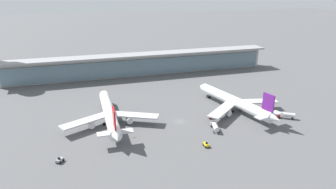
# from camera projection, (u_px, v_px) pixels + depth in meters

# --- Properties ---
(ground_plane) EXTENTS (1200.00, 1200.00, 0.00)m
(ground_plane) POSITION_uv_depth(u_px,v_px,m) (179.00, 121.00, 137.15)
(ground_plane) COLOR #515154
(airliner_left_stand) EXTENTS (43.51, 56.41, 15.06)m
(airliner_left_stand) POSITION_uv_depth(u_px,v_px,m) (109.00, 113.00, 133.84)
(airliner_left_stand) COLOR white
(airliner_left_stand) RESTS_ON ground
(airliner_centre_stand) EXTENTS (42.25, 55.88, 15.06)m
(airliner_centre_stand) POSITION_uv_depth(u_px,v_px,m) (235.00, 102.00, 147.38)
(airliner_centre_stand) COLOR white
(airliner_centre_stand) RESTS_ON ground
(service_truck_near_nose_yellow) EXTENTS (1.78, 2.90, 2.05)m
(service_truck_near_nose_yellow) POSITION_uv_depth(u_px,v_px,m) (206.00, 144.00, 115.35)
(service_truck_near_nose_yellow) COLOR yellow
(service_truck_near_nose_yellow) RESTS_ON ground
(service_truck_under_wing_grey) EXTENTS (3.05, 3.32, 2.05)m
(service_truck_under_wing_grey) POSITION_uv_depth(u_px,v_px,m) (60.00, 160.00, 105.06)
(service_truck_under_wing_grey) COLOR gray
(service_truck_under_wing_grey) RESTS_ON ground
(service_truck_mid_apron_grey) EXTENTS (4.16, 8.88, 2.95)m
(service_truck_mid_apron_grey) POSITION_uv_depth(u_px,v_px,m) (215.00, 126.00, 128.40)
(service_truck_mid_apron_grey) COLOR gray
(service_truck_mid_apron_grey) RESTS_ON ground
(service_truck_by_tail_red) EXTENTS (8.39, 6.68, 2.95)m
(service_truck_by_tail_red) POSITION_uv_depth(u_px,v_px,m) (286.00, 115.00, 139.63)
(service_truck_by_tail_red) COLOR #B21E1E
(service_truck_by_tail_red) RESTS_ON ground
(service_truck_on_taxiway_red) EXTENTS (6.90, 2.33, 2.70)m
(service_truck_on_taxiway_red) POSITION_uv_depth(u_px,v_px,m) (214.00, 117.00, 140.07)
(service_truck_on_taxiway_red) COLOR #B21E1E
(service_truck_on_taxiway_red) RESTS_ON ground
(terminal_building) EXTENTS (183.60, 12.80, 15.20)m
(terminal_building) POSITION_uv_depth(u_px,v_px,m) (142.00, 64.00, 206.76)
(terminal_building) COLOR #B2ADA3
(terminal_building) RESTS_ON ground
(safety_cone_alpha) EXTENTS (0.62, 0.62, 0.70)m
(safety_cone_alpha) POSITION_uv_depth(u_px,v_px,m) (134.00, 137.00, 122.33)
(safety_cone_alpha) COLOR orange
(safety_cone_alpha) RESTS_ON ground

